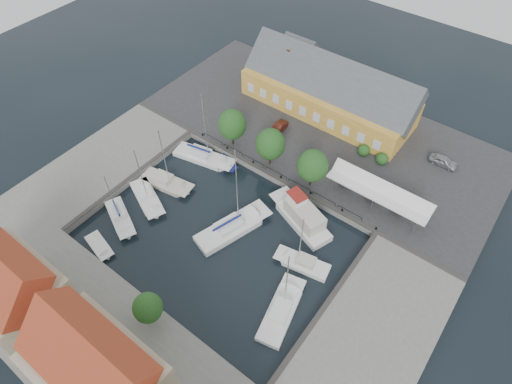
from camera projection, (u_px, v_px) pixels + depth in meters
ground at (229, 227)px, 56.87m from camera, size 140.00×140.00×0.00m
north_quay at (320, 132)px, 68.46m from camera, size 56.00×26.00×1.00m
west_quay at (107, 161)px, 64.13m from camera, size 12.00×24.00×1.00m
east_quay at (372, 334)px, 46.77m from camera, size 12.00×24.00×1.00m
south_bank at (103, 351)px, 45.56m from camera, size 56.00×14.00×1.00m
quay_edge_fittings at (251, 200)px, 58.53m from camera, size 56.00×24.72×0.40m
warehouse at (326, 90)px, 69.30m from camera, size 28.56×14.00×9.55m
tent_canopy at (380, 191)px, 56.10m from camera, size 14.00×4.00×2.83m
quay_trees at (270, 144)px, 60.21m from camera, size 18.20×4.20×6.30m
car_silver at (444, 161)px, 62.50m from camera, size 4.17×1.73×1.41m
car_red at (278, 128)px, 67.30m from camera, size 1.60×4.15×1.35m
center_sailboat at (232, 228)px, 56.21m from camera, size 6.09×11.07×14.48m
trawler at (302, 217)px, 56.64m from camera, size 10.75×6.47×5.00m
east_boat_b at (303, 264)px, 52.78m from camera, size 7.27×3.55×9.77m
east_boat_c at (281, 312)px, 48.68m from camera, size 4.68×9.26×11.37m
west_boat_a at (203, 157)px, 65.02m from camera, size 10.11×4.72×12.83m
west_boat_b at (166, 183)px, 61.61m from camera, size 8.40×4.05×11.10m
west_boat_c at (147, 198)px, 59.75m from camera, size 8.20×5.42×10.79m
west_boat_d at (120, 218)px, 57.45m from camera, size 7.60×5.02×10.09m
launch_sw at (100, 247)px, 54.68m from camera, size 5.15×2.87×0.98m
launch_nw at (226, 164)px, 64.36m from camera, size 4.25×2.61×0.88m
townhouses at (82, 361)px, 39.60m from camera, size 36.30×8.50×12.00m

